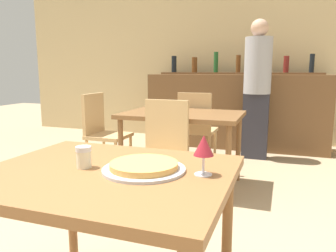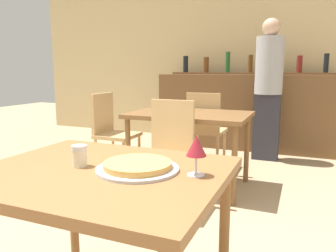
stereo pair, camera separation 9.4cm
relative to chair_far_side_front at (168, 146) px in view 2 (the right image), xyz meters
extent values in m
cube|color=#D1B784|center=(0.25, 2.95, 0.88)|extent=(8.00, 0.05, 2.80)
cube|color=brown|center=(0.25, -1.33, 0.20)|extent=(1.02, 0.84, 0.04)
cylinder|color=brown|center=(-0.20, -0.98, -0.17)|extent=(0.05, 0.05, 0.70)
cylinder|color=brown|center=(0.70, -0.98, -0.17)|extent=(0.05, 0.05, 0.70)
cube|color=brown|center=(0.00, 0.55, 0.19)|extent=(1.14, 0.77, 0.04)
cylinder|color=brown|center=(-0.51, 0.23, -0.17)|extent=(0.05, 0.05, 0.69)
cylinder|color=brown|center=(0.51, 0.23, -0.17)|extent=(0.05, 0.05, 0.69)
cylinder|color=brown|center=(-0.51, 0.88, -0.17)|extent=(0.05, 0.05, 0.69)
cylinder|color=brown|center=(0.51, 0.88, -0.17)|extent=(0.05, 0.05, 0.69)
cube|color=brown|center=(0.25, 2.45, 0.02)|extent=(2.60, 0.56, 1.08)
cube|color=brown|center=(0.25, 2.59, 0.57)|extent=(2.39, 0.24, 0.03)
cylinder|color=black|center=(-0.77, 2.59, 0.72)|extent=(0.08, 0.08, 0.26)
cylinder|color=#5B3314|center=(-0.43, 2.59, 0.71)|extent=(0.08, 0.08, 0.23)
cylinder|color=#1E5123|center=(-0.09, 2.59, 0.74)|extent=(0.07, 0.07, 0.31)
cylinder|color=#5B3314|center=(0.25, 2.59, 0.72)|extent=(0.07, 0.07, 0.25)
cylinder|color=black|center=(0.59, 2.59, 0.72)|extent=(0.09, 0.09, 0.25)
cylinder|color=maroon|center=(0.93, 2.59, 0.71)|extent=(0.08, 0.08, 0.23)
cylinder|color=black|center=(1.27, 2.59, 0.72)|extent=(0.07, 0.07, 0.26)
cube|color=tan|center=(0.00, -0.08, -0.07)|extent=(0.40, 0.40, 0.04)
cube|color=tan|center=(0.00, 0.10, 0.16)|extent=(0.38, 0.04, 0.43)
cylinder|color=tan|center=(-0.17, -0.25, -0.31)|extent=(0.03, 0.03, 0.43)
cylinder|color=tan|center=(0.17, -0.25, -0.31)|extent=(0.03, 0.03, 0.43)
cylinder|color=tan|center=(-0.17, 0.09, -0.31)|extent=(0.03, 0.03, 0.43)
cylinder|color=tan|center=(0.17, 0.09, -0.31)|extent=(0.03, 0.03, 0.43)
cube|color=tan|center=(0.00, 1.19, -0.07)|extent=(0.40, 0.40, 0.04)
cube|color=tan|center=(0.00, 1.01, 0.16)|extent=(0.38, 0.04, 0.43)
cylinder|color=tan|center=(0.17, 1.36, -0.31)|extent=(0.03, 0.03, 0.43)
cylinder|color=tan|center=(-0.17, 1.36, -0.31)|extent=(0.03, 0.03, 0.43)
cylinder|color=tan|center=(0.17, 1.02, -0.31)|extent=(0.03, 0.03, 0.43)
cylinder|color=tan|center=(-0.17, 1.02, -0.31)|extent=(0.03, 0.03, 0.43)
cube|color=tan|center=(-0.82, 0.55, -0.07)|extent=(0.40, 0.40, 0.04)
cube|color=tan|center=(-1.00, 0.55, 0.16)|extent=(0.04, 0.38, 0.43)
cylinder|color=tan|center=(-0.65, 0.38, -0.31)|extent=(0.03, 0.03, 0.43)
cylinder|color=tan|center=(-0.65, 0.72, -0.31)|extent=(0.03, 0.03, 0.43)
cylinder|color=tan|center=(-0.99, 0.38, -0.31)|extent=(0.03, 0.03, 0.43)
cylinder|color=tan|center=(-0.99, 0.72, -0.31)|extent=(0.03, 0.03, 0.43)
cylinder|color=#B7B7BC|center=(0.40, -1.29, 0.22)|extent=(0.34, 0.34, 0.01)
cylinder|color=gold|center=(0.40, -1.29, 0.24)|extent=(0.28, 0.28, 0.02)
cylinder|color=beige|center=(0.15, -1.33, 0.25)|extent=(0.06, 0.06, 0.07)
cylinder|color=silver|center=(0.15, -1.33, 0.30)|extent=(0.07, 0.07, 0.02)
cube|color=#2D2D38|center=(0.59, 1.87, -0.10)|extent=(0.32, 0.18, 0.85)
cylinder|color=#9E9EA3|center=(0.59, 1.87, 0.68)|extent=(0.34, 0.34, 0.70)
sphere|color=tan|center=(0.59, 1.87, 1.14)|extent=(0.22, 0.22, 0.22)
cylinder|color=silver|center=(0.64, -1.26, 0.22)|extent=(0.07, 0.07, 0.00)
cylinder|color=silver|center=(0.64, -1.26, 0.26)|extent=(0.01, 0.01, 0.07)
cone|color=maroon|center=(0.64, -1.26, 0.34)|extent=(0.08, 0.08, 0.08)
camera|label=1|loc=(0.92, -2.47, 0.62)|focal=35.00mm
camera|label=2|loc=(1.01, -2.44, 0.62)|focal=35.00mm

